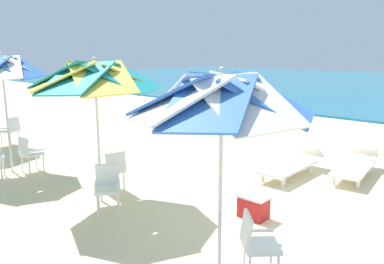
# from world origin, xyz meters

# --- Properties ---
(ground_plane) EXTENTS (80.00, 80.00, 0.00)m
(ground_plane) POSITION_xyz_m (0.00, 0.00, 0.00)
(ground_plane) COLOR beige
(beach_umbrella_0) EXTENTS (2.28, 2.28, 2.67)m
(beach_umbrella_0) POSITION_xyz_m (0.08, -2.73, 2.30)
(beach_umbrella_0) COLOR silver
(beach_umbrella_0) RESTS_ON ground
(plastic_chair_0) EXTENTS (0.63, 0.63, 0.87)m
(plastic_chair_0) POSITION_xyz_m (0.48, -2.49, 0.50)
(plastic_chair_0) COLOR white
(plastic_chair_0) RESTS_ON ground
(beach_umbrella_1) EXTENTS (2.45, 2.45, 2.74)m
(beach_umbrella_1) POSITION_xyz_m (-3.15, -2.27, 2.38)
(beach_umbrella_1) COLOR silver
(beach_umbrella_1) RESTS_ON ground
(plastic_chair_1) EXTENTS (0.63, 0.62, 0.87)m
(plastic_chair_1) POSITION_xyz_m (-2.64, -2.47, 0.50)
(plastic_chair_1) COLOR white
(plastic_chair_1) RESTS_ON ground
(plastic_chair_2) EXTENTS (0.54, 0.51, 0.87)m
(plastic_chair_2) POSITION_xyz_m (-3.37, -1.79, 0.50)
(plastic_chair_2) COLOR white
(plastic_chair_2) RESTS_ON ground
(beach_umbrella_2) EXTENTS (2.01, 2.01, 2.81)m
(beach_umbrella_2) POSITION_xyz_m (-6.33, -2.57, 2.44)
(beach_umbrella_2) COLOR silver
(beach_umbrella_2) RESTS_ON ground
(plastic_chair_4) EXTENTS (0.45, 0.47, 0.87)m
(plastic_chair_4) POSITION_xyz_m (-5.92, -2.31, 0.50)
(plastic_chair_4) COLOR white
(plastic_chair_4) RESTS_ON ground
(plastic_chair_6) EXTENTS (0.59, 0.57, 0.87)m
(plastic_chair_6) POSITION_xyz_m (-8.99, -1.38, 0.50)
(plastic_chair_6) COLOR white
(plastic_chair_6) RESTS_ON ground
(sun_lounger_1) EXTENTS (0.88, 2.20, 0.62)m
(sun_lounger_1) POSITION_xyz_m (-0.04, 2.52, 0.28)
(sun_lounger_1) COLOR white
(sun_lounger_1) RESTS_ON ground
(sun_lounger_2) EXTENTS (0.65, 2.15, 0.62)m
(sun_lounger_2) POSITION_xyz_m (-1.16, 1.62, 0.28)
(sun_lounger_2) COLOR white
(sun_lounger_2) RESTS_ON ground
(cooler_box) EXTENTS (0.50, 0.34, 0.40)m
(cooler_box) POSITION_xyz_m (-0.55, -0.95, 0.20)
(cooler_box) COLOR red
(cooler_box) RESTS_ON ground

